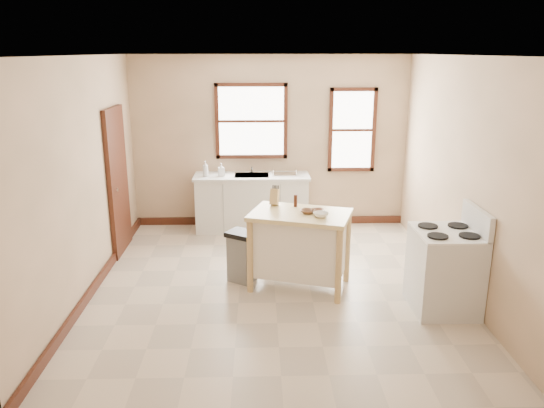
{
  "coord_description": "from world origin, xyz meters",
  "views": [
    {
      "loc": [
        -0.2,
        -6.14,
        2.85
      ],
      "look_at": [
        -0.02,
        0.4,
        0.95
      ],
      "focal_mm": 35.0,
      "sensor_mm": 36.0,
      "label": 1
    }
  ],
  "objects": [
    {
      "name": "baseboard_left",
      "position": [
        -2.22,
        0.0,
        0.06
      ],
      "size": [
        0.04,
        5.0,
        0.12
      ],
      "primitive_type": "cube",
      "color": "#3A1D10",
      "rests_on": "ground"
    },
    {
      "name": "soap_bottle_b",
      "position": [
        -0.78,
        2.14,
        1.02
      ],
      "size": [
        0.12,
        0.12,
        0.21
      ],
      "primitive_type": "imported",
      "rotation": [
        0.0,
        0.0,
        0.26
      ],
      "color": "#B2B2B2",
      "rests_on": "sink_counter"
    },
    {
      "name": "window_main",
      "position": [
        -0.3,
        2.48,
        1.75
      ],
      "size": [
        1.17,
        0.06,
        1.22
      ],
      "primitive_type": null,
      "color": "#3A1D10",
      "rests_on": "wall_back"
    },
    {
      "name": "faucet",
      "position": [
        -0.3,
        2.38,
        1.03
      ],
      "size": [
        0.03,
        0.03,
        0.22
      ],
      "primitive_type": "cylinder",
      "color": "silver",
      "rests_on": "sink_counter"
    },
    {
      "name": "floor",
      "position": [
        0.0,
        0.0,
        0.0
      ],
      "size": [
        5.0,
        5.0,
        0.0
      ],
      "primitive_type": "plane",
      "color": "tan",
      "rests_on": "ground"
    },
    {
      "name": "pepper_grinder",
      "position": [
        0.27,
        0.23,
        1.04
      ],
      "size": [
        0.05,
        0.05,
        0.15
      ],
      "primitive_type": "cylinder",
      "rotation": [
        0.0,
        0.0,
        -0.23
      ],
      "color": "#3E1B10",
      "rests_on": "kitchen_island"
    },
    {
      "name": "soap_bottle_a",
      "position": [
        -1.04,
        2.14,
        1.04
      ],
      "size": [
        0.11,
        0.11,
        0.25
      ],
      "primitive_type": "imported",
      "rotation": [
        0.0,
        0.0,
        -0.14
      ],
      "color": "#B2B2B2",
      "rests_on": "sink_counter"
    },
    {
      "name": "bowl_c",
      "position": [
        0.54,
        -0.21,
        0.99
      ],
      "size": [
        0.24,
        0.24,
        0.06
      ],
      "primitive_type": "imported",
      "rotation": [
        0.0,
        0.0,
        -0.44
      ],
      "color": "white",
      "rests_on": "kitchen_island"
    },
    {
      "name": "wall_back",
      "position": [
        0.0,
        2.5,
        1.4
      ],
      "size": [
        4.5,
        0.04,
        2.8
      ],
      "primitive_type": "cube",
      "color": "#D1AB89",
      "rests_on": "ground"
    },
    {
      "name": "baseboard_back",
      "position": [
        0.0,
        2.47,
        0.06
      ],
      "size": [
        4.5,
        0.04,
        0.12
      ],
      "primitive_type": "cube",
      "color": "#3A1D10",
      "rests_on": "ground"
    },
    {
      "name": "wall_right",
      "position": [
        2.25,
        0.0,
        1.4
      ],
      "size": [
        0.04,
        5.0,
        2.8
      ],
      "primitive_type": "cube",
      "color": "#D1AB89",
      "rests_on": "ground"
    },
    {
      "name": "sink_counter",
      "position": [
        -0.3,
        2.2,
        0.46
      ],
      "size": [
        1.86,
        0.62,
        0.92
      ],
      "primitive_type": null,
      "color": "beige",
      "rests_on": "ground"
    },
    {
      "name": "dish_rack",
      "position": [
        0.23,
        2.21,
        0.97
      ],
      "size": [
        0.46,
        0.41,
        0.1
      ],
      "primitive_type": null,
      "rotation": [
        0.0,
        0.0,
        0.37
      ],
      "color": "silver",
      "rests_on": "sink_counter"
    },
    {
      "name": "knife_block",
      "position": [
        0.01,
        0.31,
        1.07
      ],
      "size": [
        0.12,
        0.12,
        0.2
      ],
      "primitive_type": null,
      "rotation": [
        0.0,
        0.0,
        -0.29
      ],
      "color": "tan",
      "rests_on": "kitchen_island"
    },
    {
      "name": "bowl_a",
      "position": [
        0.4,
        -0.05,
        0.99
      ],
      "size": [
        0.23,
        0.23,
        0.04
      ],
      "primitive_type": "imported",
      "rotation": [
        0.0,
        0.0,
        -0.45
      ],
      "color": "brown",
      "rests_on": "kitchen_island"
    },
    {
      "name": "gas_stove",
      "position": [
        1.9,
        -0.67,
        0.6
      ],
      "size": [
        0.75,
        0.76,
        1.2
      ],
      "primitive_type": null,
      "color": "silver",
      "rests_on": "ground"
    },
    {
      "name": "bowl_b",
      "position": [
        0.52,
        -0.03,
        0.99
      ],
      "size": [
        0.2,
        0.2,
        0.04
      ],
      "primitive_type": "imported",
      "rotation": [
        0.0,
        0.0,
        0.31
      ],
      "color": "brown",
      "rests_on": "kitchen_island"
    },
    {
      "name": "trash_bin",
      "position": [
        -0.41,
        0.15,
        0.33
      ],
      "size": [
        0.44,
        0.43,
        0.67
      ],
      "primitive_type": null,
      "rotation": [
        0.0,
        0.0,
        -0.57
      ],
      "color": "#5E5E5C",
      "rests_on": "ground"
    },
    {
      "name": "ceiling",
      "position": [
        0.0,
        0.0,
        2.8
      ],
      "size": [
        5.0,
        5.0,
        0.0
      ],
      "primitive_type": "plane",
      "rotation": [
        3.14,
        0.0,
        0.0
      ],
      "color": "white",
      "rests_on": "ground"
    },
    {
      "name": "door_left",
      "position": [
        -2.21,
        1.3,
        1.05
      ],
      "size": [
        0.06,
        0.9,
        2.1
      ],
      "primitive_type": "cube",
      "color": "#3A1D10",
      "rests_on": "ground"
    },
    {
      "name": "wall_left",
      "position": [
        -2.25,
        0.0,
        1.4
      ],
      "size": [
        0.04,
        5.0,
        2.8
      ],
      "primitive_type": "cube",
      "color": "#D1AB89",
      "rests_on": "ground"
    },
    {
      "name": "kitchen_island",
      "position": [
        0.31,
        -0.03,
        0.48
      ],
      "size": [
        1.35,
        1.08,
        0.97
      ],
      "primitive_type": null,
      "rotation": [
        0.0,
        0.0,
        -0.31
      ],
      "color": "#EBD18A",
      "rests_on": "ground"
    },
    {
      "name": "window_side",
      "position": [
        1.35,
        2.48,
        1.6
      ],
      "size": [
        0.77,
        0.06,
        1.37
      ],
      "primitive_type": null,
      "color": "#3A1D10",
      "rests_on": "wall_back"
    }
  ]
}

